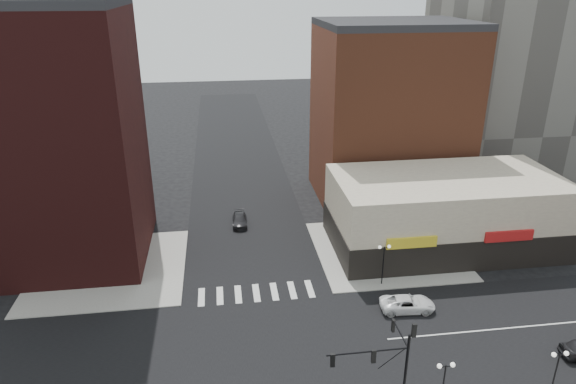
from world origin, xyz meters
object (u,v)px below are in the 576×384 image
object	(u,v)px
white_suv	(407,304)
dark_sedan_north	(240,220)
street_lamp_se_b	(558,364)
traffic_signal	(390,359)
street_lamp_ne	(384,255)
street_lamp_se_a	(445,375)

from	to	relation	value
white_suv	dark_sedan_north	size ratio (longest dim) A/B	1.14
street_lamp_se_b	dark_sedan_north	world-z (taller)	street_lamp_se_b
traffic_signal	dark_sedan_north	size ratio (longest dim) A/B	1.83
street_lamp_ne	dark_sedan_north	size ratio (longest dim) A/B	0.98
traffic_signal	street_lamp_se_b	world-z (taller)	traffic_signal
traffic_signal	street_lamp_se_a	bearing A→B (deg)	-2.57
street_lamp_ne	street_lamp_se_a	bearing A→B (deg)	-93.58
street_lamp_se_b	street_lamp_ne	world-z (taller)	same
street_lamp_ne	dark_sedan_north	xyz separation A→B (m)	(-12.89, 15.07, -2.68)
street_lamp_se_a	street_lamp_ne	bearing A→B (deg)	86.42
street_lamp_se_a	dark_sedan_north	bearing A→B (deg)	110.95
white_suv	dark_sedan_north	distance (m)	23.84
street_lamp_ne	street_lamp_se_b	bearing A→B (deg)	-66.37
street_lamp_se_a	traffic_signal	bearing A→B (deg)	177.43
dark_sedan_north	traffic_signal	bearing A→B (deg)	-73.54
traffic_signal	white_suv	distance (m)	13.56
street_lamp_se_b	white_suv	size ratio (longest dim) A/B	0.86
street_lamp_ne	white_suv	xyz separation A→B (m)	(0.98, -4.32, -2.62)
street_lamp_se_b	street_lamp_ne	xyz separation A→B (m)	(-7.00, 16.00, 0.00)
street_lamp_se_b	traffic_signal	bearing A→B (deg)	179.18
street_lamp_se_a	dark_sedan_north	world-z (taller)	street_lamp_se_a
street_lamp_ne	dark_sedan_north	distance (m)	20.01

